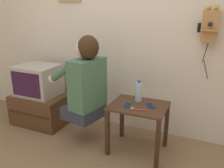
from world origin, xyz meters
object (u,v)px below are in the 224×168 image
object	(u,v)px
cell_phone_spare	(150,105)
toothbrush	(138,110)
cell_phone_held	(128,105)
person	(86,81)
wall_phone_antique	(210,26)
water_bottle	(139,92)
television	(38,80)

from	to	relation	value
cell_phone_spare	toothbrush	size ratio (longest dim) A/B	0.88
cell_phone_spare	toothbrush	world-z (taller)	toothbrush
cell_phone_held	cell_phone_spare	size ratio (longest dim) A/B	0.99
toothbrush	cell_phone_held	bearing A→B (deg)	47.42
person	cell_phone_spare	distance (m)	0.72
wall_phone_antique	cell_phone_held	distance (m)	1.13
wall_phone_antique	water_bottle	world-z (taller)	wall_phone_antique
cell_phone_held	person	bearing A→B (deg)	168.81
cell_phone_spare	water_bottle	world-z (taller)	water_bottle
wall_phone_antique	cell_phone_held	size ratio (longest dim) A/B	5.46
cell_phone_held	toothbrush	distance (m)	0.15
wall_phone_antique	cell_phone_held	world-z (taller)	wall_phone_antique
person	television	world-z (taller)	person
person	water_bottle	distance (m)	0.57
cell_phone_spare	person	bearing A→B (deg)	151.17
television	wall_phone_antique	xyz separation A→B (m)	(1.98, 0.29, 0.72)
cell_phone_held	cell_phone_spare	distance (m)	0.23
water_bottle	cell_phone_held	bearing A→B (deg)	-111.29
television	cell_phone_held	world-z (taller)	television
person	wall_phone_antique	size ratio (longest dim) A/B	1.26
person	television	distance (m)	0.86
wall_phone_antique	toothbrush	xyz separation A→B (m)	(-0.54, -0.55, -0.77)
wall_phone_antique	cell_phone_held	bearing A→B (deg)	-144.48
toothbrush	water_bottle	bearing A→B (deg)	2.51
person	toothbrush	distance (m)	0.64
person	cell_phone_spare	xyz separation A→B (m)	(0.69, 0.09, -0.19)
television	cell_phone_spare	world-z (taller)	television
television	cell_phone_spare	bearing A→B (deg)	-4.09
wall_phone_antique	cell_phone_spare	distance (m)	0.98
television	person	bearing A→B (deg)	-13.27
person	cell_phone_held	size ratio (longest dim) A/B	6.88
person	toothbrush	xyz separation A→B (m)	(0.61, -0.07, -0.19)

